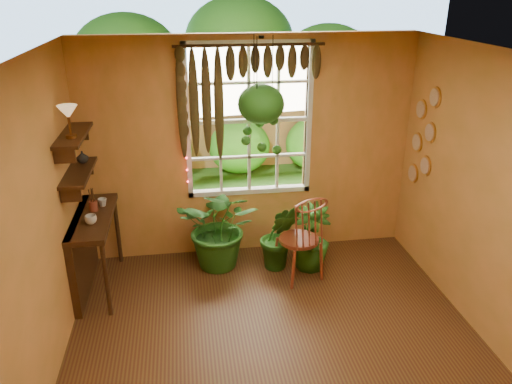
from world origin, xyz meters
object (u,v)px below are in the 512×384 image
Objects in this scene: potted_plant_mid at (280,236)px; hanging_basket at (261,108)px; counter_ledge at (86,245)px; potted_plant_left at (221,226)px; windsor_chair at (300,250)px.

hanging_basket is at bearing 122.59° from potted_plant_mid.
counter_ledge is at bearing -177.09° from potted_plant_mid.
counter_ledge is 1.13× the size of potted_plant_left.
potted_plant_left is (-0.88, 0.40, 0.18)m from windsor_chair.
hanging_basket reaches higher than windsor_chair.
hanging_basket reaches higher than counter_ledge.
potted_plant_mid is at bearing 108.33° from windsor_chair.
potted_plant_left is (1.51, 0.27, -0.02)m from counter_ledge.
hanging_basket is at bearing 11.27° from counter_ledge.
potted_plant_left is 1.47m from hanging_basket.
potted_plant_mid is 0.64× the size of hanging_basket.
potted_plant_mid is (-0.20, 0.25, 0.07)m from windsor_chair.
counter_ledge is at bearing -170.03° from potted_plant_left.
windsor_chair is at bearing -24.44° from potted_plant_left.
potted_plant_left is 0.71m from potted_plant_mid.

